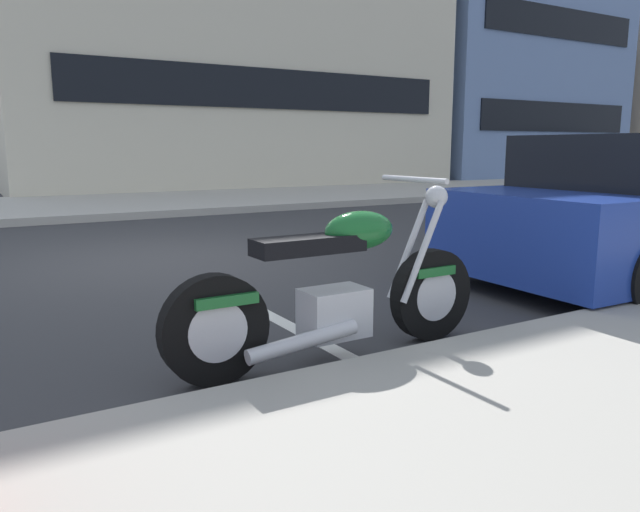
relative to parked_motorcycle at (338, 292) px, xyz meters
The scene contains 7 objects.
ground_plane 3.90m from the parked_motorcycle, 89.07° to the left, with size 260.00×260.00×0.00m, color #333335.
sidewalk_far_curb 16.02m from the parked_motorcycle, 41.12° to the left, with size 120.00×5.00×0.14m, color #ADA89E.
parking_stall_stripe 0.54m from the parked_motorcycle, 79.26° to the left, with size 0.12×2.20×0.01m, color silver.
parked_motorcycle is the anchor object (origin of this frame).
car_opposite_curb 14.78m from the parked_motorcycle, 29.98° to the left, with size 4.32×2.18×1.41m.
townhouse_near_left 25.31m from the parked_motorcycle, 43.18° to the left, with size 9.54×8.34×11.03m.
townhouse_behind_pole 33.74m from the parked_motorcycle, 31.63° to the left, with size 9.46×9.58×8.53m.
Camera 1 is at (-2.01, -6.93, 1.29)m, focal length 34.20 mm.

